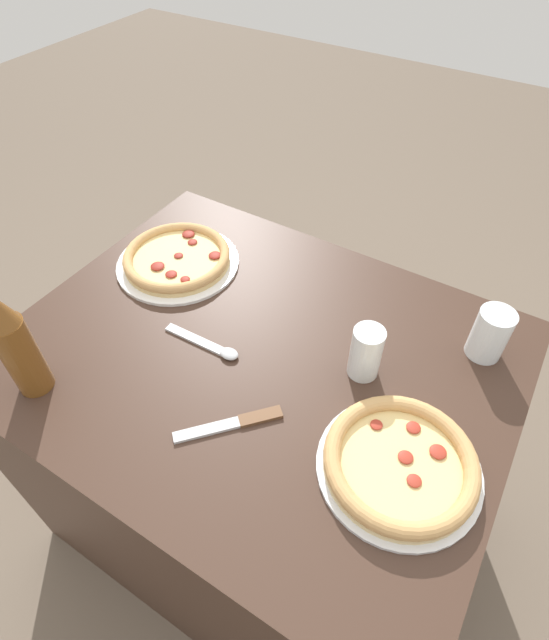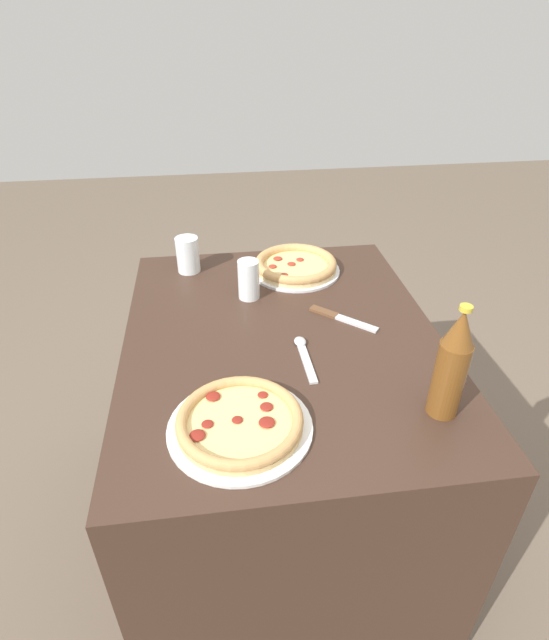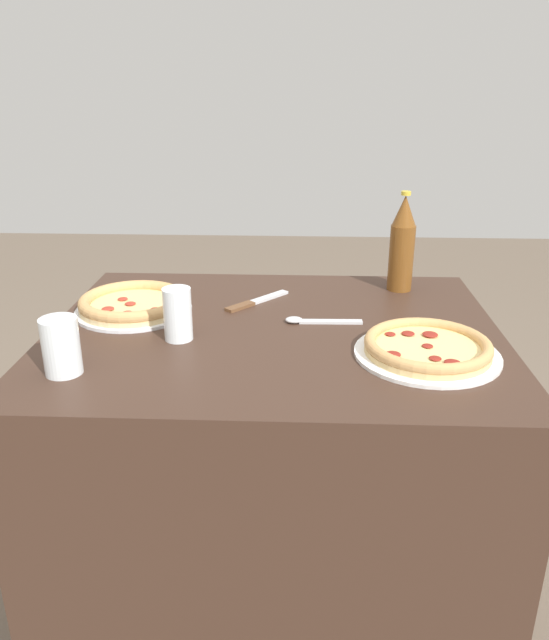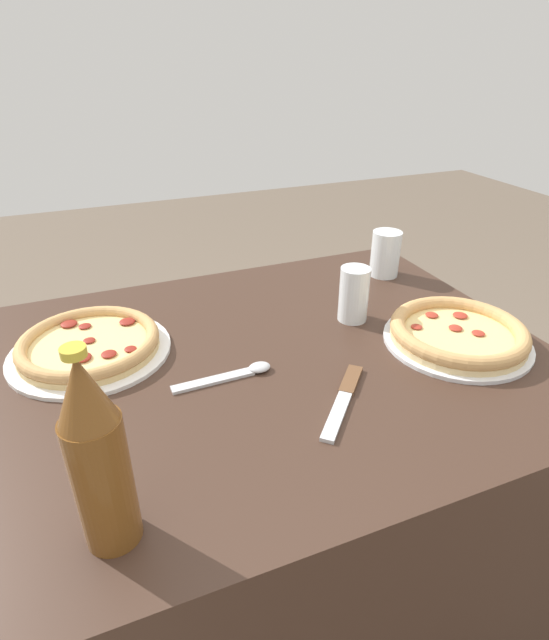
% 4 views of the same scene
% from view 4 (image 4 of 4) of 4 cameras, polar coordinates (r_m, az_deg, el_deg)
% --- Properties ---
extents(ground_plane, '(8.00, 8.00, 0.00)m').
position_cam_4_polar(ground_plane, '(1.51, -0.02, -29.35)').
color(ground_plane, '#6B5B4C').
extents(table, '(1.03, 0.82, 0.77)m').
position_cam_4_polar(table, '(1.20, -0.03, -19.61)').
color(table, '#3D281E').
rests_on(table, ground_plane).
extents(pizza_margherita, '(0.28, 0.28, 0.04)m').
position_cam_4_polar(pizza_margherita, '(1.04, 20.22, -1.46)').
color(pizza_margherita, silver).
rests_on(pizza_margherita, table).
extents(pizza_salami, '(0.30, 0.30, 0.04)m').
position_cam_4_polar(pizza_salami, '(1.01, -20.40, -2.67)').
color(pizza_salami, white).
rests_on(pizza_salami, table).
extents(glass_lemonade, '(0.07, 0.07, 0.11)m').
position_cam_4_polar(glass_lemonade, '(1.29, 12.55, 7.30)').
color(glass_lemonade, white).
rests_on(glass_lemonade, table).
extents(glass_iced_tea, '(0.06, 0.06, 0.12)m').
position_cam_4_polar(glass_iced_tea, '(1.06, 9.03, 2.63)').
color(glass_iced_tea, white).
rests_on(glass_iced_tea, table).
extents(beer_bottle, '(0.07, 0.07, 0.26)m').
position_cam_4_polar(beer_bottle, '(0.59, -19.57, -14.52)').
color(beer_bottle, brown).
rests_on(beer_bottle, table).
extents(knife, '(0.15, 0.17, 0.01)m').
position_cam_4_polar(knife, '(0.84, 7.96, -8.73)').
color(knife, brown).
rests_on(knife, table).
extents(spoon, '(0.18, 0.03, 0.01)m').
position_cam_4_polar(spoon, '(0.89, -4.35, -6.15)').
color(spoon, silver).
rests_on(spoon, table).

